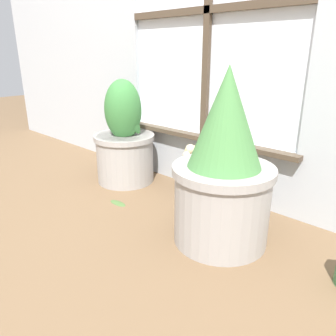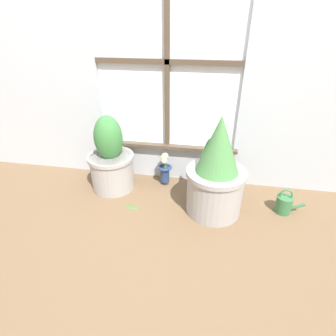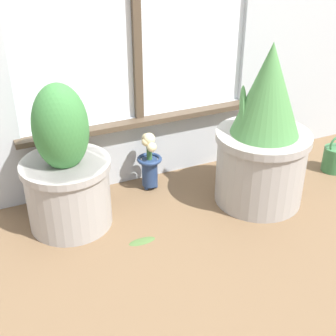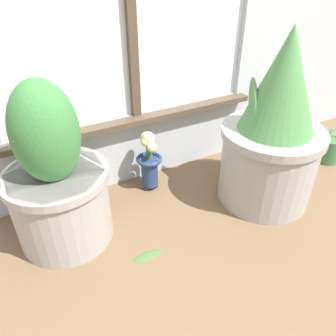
{
  "view_description": "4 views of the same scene",
  "coord_description": "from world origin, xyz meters",
  "px_view_note": "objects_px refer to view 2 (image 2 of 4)",
  "views": [
    {
      "loc": [
        1.07,
        -0.9,
        0.75
      ],
      "look_at": [
        -0.02,
        0.26,
        0.18
      ],
      "focal_mm": 35.0,
      "sensor_mm": 36.0,
      "label": 1
    },
    {
      "loc": [
        0.34,
        -1.41,
        1.21
      ],
      "look_at": [
        0.04,
        0.31,
        0.21
      ],
      "focal_mm": 28.0,
      "sensor_mm": 36.0,
      "label": 2
    },
    {
      "loc": [
        -0.7,
        -1.33,
        1.15
      ],
      "look_at": [
        0.02,
        0.24,
        0.19
      ],
      "focal_mm": 50.0,
      "sensor_mm": 36.0,
      "label": 3
    },
    {
      "loc": [
        -0.5,
        -0.68,
        0.91
      ],
      "look_at": [
        0.02,
        0.29,
        0.17
      ],
      "focal_mm": 35.0,
      "sensor_mm": 36.0,
      "label": 4
    }
  ],
  "objects_px": {
    "potted_plant_right": "(216,174)",
    "watering_can": "(284,204)",
    "flower_vase": "(165,168)",
    "potted_plant_left": "(111,161)"
  },
  "relations": [
    {
      "from": "potted_plant_right",
      "to": "watering_can",
      "type": "xyz_separation_m",
      "value": [
        0.49,
        0.07,
        -0.24
      ]
    },
    {
      "from": "flower_vase",
      "to": "watering_can",
      "type": "relative_size",
      "value": 1.42
    },
    {
      "from": "potted_plant_right",
      "to": "flower_vase",
      "type": "distance_m",
      "value": 0.52
    },
    {
      "from": "potted_plant_right",
      "to": "flower_vase",
      "type": "xyz_separation_m",
      "value": [
        -0.4,
        0.29,
        -0.16
      ]
    },
    {
      "from": "potted_plant_left",
      "to": "flower_vase",
      "type": "distance_m",
      "value": 0.43
    },
    {
      "from": "potted_plant_left",
      "to": "potted_plant_right",
      "type": "height_order",
      "value": "potted_plant_right"
    },
    {
      "from": "watering_can",
      "to": "potted_plant_left",
      "type": "bearing_deg",
      "value": 175.57
    },
    {
      "from": "potted_plant_left",
      "to": "flower_vase",
      "type": "bearing_deg",
      "value": 16.95
    },
    {
      "from": "potted_plant_right",
      "to": "watering_can",
      "type": "bearing_deg",
      "value": 7.53
    },
    {
      "from": "potted_plant_left",
      "to": "flower_vase",
      "type": "xyz_separation_m",
      "value": [
        0.4,
        0.12,
        -0.1
      ]
    }
  ]
}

